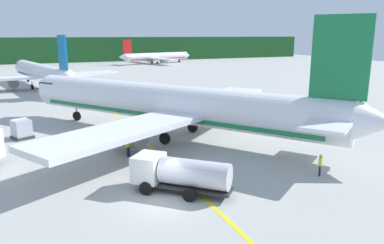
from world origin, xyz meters
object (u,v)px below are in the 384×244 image
at_px(crew_loader_left, 128,145).
at_px(airliner_mid_apron, 42,73).
at_px(service_truck_catering, 179,173).
at_px(crew_marshaller, 320,163).
at_px(cargo_container_near, 21,129).
at_px(airliner_far_taxiway, 156,57).
at_px(airliner_foreground, 172,105).

bearing_deg(crew_loader_left, airliner_mid_apron, 96.49).
bearing_deg(airliner_mid_apron, service_truck_catering, -83.11).
bearing_deg(airliner_mid_apron, crew_marshaller, -73.16).
bearing_deg(cargo_container_near, airliner_far_taxiway, 64.49).
xyz_separation_m(airliner_mid_apron, service_truck_catering, (6.91, -57.17, -1.54)).
xyz_separation_m(airliner_foreground, service_truck_catering, (-4.34, -13.43, -1.99)).
xyz_separation_m(airliner_mid_apron, crew_loader_left, (5.51, -48.40, -1.88)).
height_order(airliner_foreground, airliner_mid_apron, airliner_foreground).
xyz_separation_m(service_truck_catering, crew_loader_left, (-1.40, 8.78, -0.34)).
bearing_deg(crew_marshaller, airliner_mid_apron, 106.84).
relative_size(airliner_foreground, crew_loader_left, 20.14).
relative_size(airliner_foreground, service_truck_catering, 5.75).
xyz_separation_m(airliner_far_taxiway, service_truck_catering, (-32.83, -108.61, -1.03)).
bearing_deg(airliner_mid_apron, airliner_foreground, -75.58).
height_order(airliner_far_taxiway, cargo_container_near, airliner_far_taxiway).
distance_m(cargo_container_near, crew_loader_left, 13.20).
xyz_separation_m(service_truck_catering, crew_marshaller, (10.79, -1.32, -0.40)).
bearing_deg(crew_marshaller, airliner_foreground, 113.63).
bearing_deg(crew_loader_left, airliner_foreground, 39.06).
distance_m(airliner_mid_apron, cargo_container_near, 38.60).
bearing_deg(airliner_far_taxiway, crew_marshaller, -101.34).
xyz_separation_m(airliner_far_taxiway, crew_marshaller, (-22.04, -109.93, -1.44)).
height_order(airliner_far_taxiway, crew_marshaller, airliner_far_taxiway).
height_order(cargo_container_near, crew_loader_left, cargo_container_near).
bearing_deg(cargo_container_near, service_truck_catering, -61.81).
bearing_deg(service_truck_catering, airliner_foreground, 72.10).
bearing_deg(airliner_mid_apron, cargo_container_near, -94.68).
relative_size(airliner_mid_apron, cargo_container_near, 14.93).
distance_m(service_truck_catering, crew_marshaller, 10.88).
bearing_deg(crew_loader_left, airliner_far_taxiway, 71.08).
relative_size(airliner_foreground, airliner_far_taxiway, 1.21).
distance_m(service_truck_catering, cargo_container_near, 21.28).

